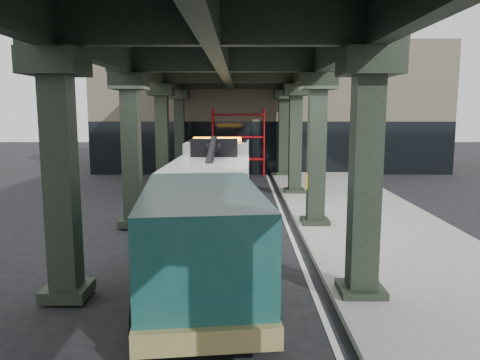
{
  "coord_description": "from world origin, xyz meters",
  "views": [
    {
      "loc": [
        0.15,
        -13.12,
        3.83
      ],
      "look_at": [
        0.12,
        1.27,
        1.7
      ],
      "focal_mm": 35.0,
      "sensor_mm": 36.0,
      "label": 1
    }
  ],
  "objects": [
    {
      "name": "sidewalk",
      "position": [
        4.5,
        2.0,
        0.07
      ],
      "size": [
        5.0,
        40.0,
        0.15
      ],
      "primitive_type": "cube",
      "color": "gray",
      "rests_on": "ground"
    },
    {
      "name": "scaffolding",
      "position": [
        0.0,
        14.64,
        2.11
      ],
      "size": [
        3.08,
        0.88,
        4.0
      ],
      "color": "red",
      "rests_on": "ground"
    },
    {
      "name": "towed_van",
      "position": [
        -0.64,
        -4.14,
        1.28
      ],
      "size": [
        2.91,
        6.08,
        2.38
      ],
      "rotation": [
        0.0,
        0.0,
        0.12
      ],
      "color": "#134542",
      "rests_on": "ground"
    },
    {
      "name": "ground",
      "position": [
        0.0,
        0.0,
        0.0
      ],
      "size": [
        90.0,
        90.0,
        0.0
      ],
      "primitive_type": "plane",
      "color": "black",
      "rests_on": "ground"
    },
    {
      "name": "viaduct",
      "position": [
        -0.4,
        2.0,
        5.46
      ],
      "size": [
        7.4,
        32.0,
        6.4
      ],
      "color": "black",
      "rests_on": "ground"
    },
    {
      "name": "lane_stripe",
      "position": [
        1.7,
        2.0,
        0.01
      ],
      "size": [
        0.12,
        38.0,
        0.01
      ],
      "primitive_type": "cube",
      "color": "silver",
      "rests_on": "ground"
    },
    {
      "name": "building",
      "position": [
        2.0,
        20.0,
        4.0
      ],
      "size": [
        22.0,
        10.0,
        8.0
      ],
      "primitive_type": "cube",
      "color": "#C6B793",
      "rests_on": "ground"
    },
    {
      "name": "tow_truck",
      "position": [
        -0.84,
        3.66,
        1.43
      ],
      "size": [
        2.87,
        9.03,
        2.94
      ],
      "rotation": [
        0.0,
        0.0,
        -0.02
      ],
      "color": "black",
      "rests_on": "ground"
    }
  ]
}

